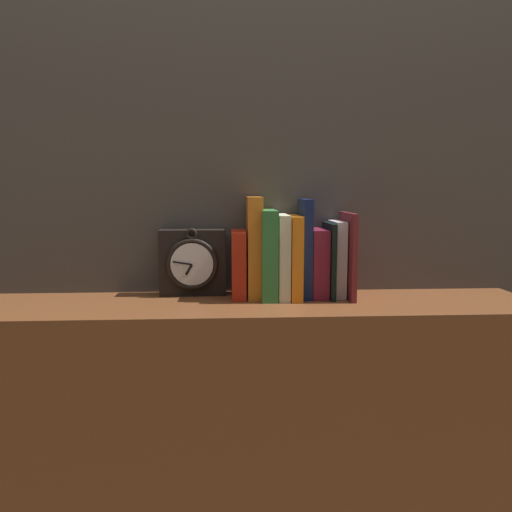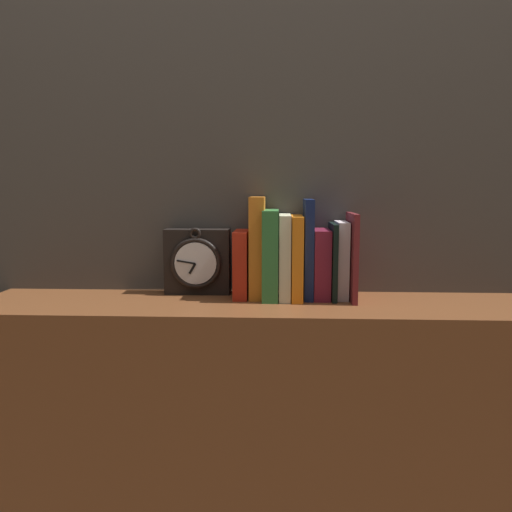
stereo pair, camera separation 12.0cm
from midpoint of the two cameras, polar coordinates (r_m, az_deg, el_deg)
The scene contains 13 objects.
wall_back at distance 1.36m, azimuth -2.98°, elevation 12.40°, with size 6.00×0.05×2.60m.
bookshelf at distance 1.40m, azimuth -2.69°, elevation -23.93°, with size 1.39×0.29×0.91m.
clock at distance 1.32m, azimuth -9.85°, elevation -0.75°, with size 0.17×0.07×0.18m.
book_slot0_red at distance 1.28m, azimuth -4.70°, elevation -0.95°, with size 0.04×0.13×0.17m.
book_slot1_orange at distance 1.27m, azimuth -3.08°, elevation 0.98°, with size 0.04×0.12×0.26m.
book_slot2_green at distance 1.26m, azimuth -1.32°, elevation 0.20°, with size 0.04×0.15×0.22m.
book_slot3_cream at distance 1.27m, azimuth 0.30°, elevation -0.04°, with size 0.03×0.14×0.21m.
book_slot4_orange at distance 1.27m, azimuth 1.68°, elevation -0.10°, with size 0.03×0.15×0.21m.
book_slot5_navy at distance 1.28m, azimuth 2.93°, elevation 0.88°, with size 0.02×0.13×0.25m.
book_slot6_maroon at distance 1.29m, azimuth 4.39°, elevation -0.79°, with size 0.04×0.13×0.17m.
book_slot7_black at distance 1.28m, azimuth 5.70°, elevation -0.46°, with size 0.01×0.14×0.19m.
book_slot8_white at distance 1.30m, azimuth 6.62°, elevation -0.31°, with size 0.03×0.12×0.19m.
book_slot9_maroon at distance 1.28m, azimuth 7.80°, elevation 0.08°, with size 0.01×0.16×0.22m.
Camera 1 is at (-0.07, -1.19, 1.18)m, focal length 35.00 mm.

